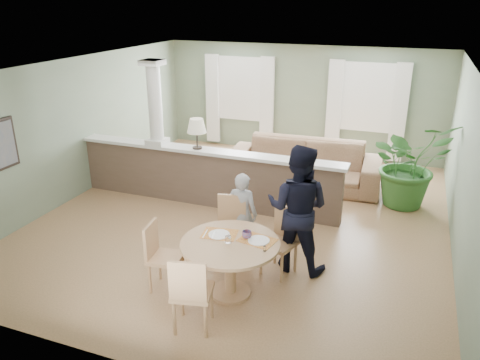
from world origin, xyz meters
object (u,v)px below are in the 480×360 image
at_px(chair_side, 160,253).
at_px(chair_far_boy, 231,225).
at_px(dining_table, 231,253).
at_px(child_person, 242,214).
at_px(chair_far_man, 282,237).
at_px(man_person, 298,209).
at_px(chair_near, 191,291).
at_px(sofa, 303,164).
at_px(houseplant, 409,164).

bearing_deg(chair_side, chair_far_boy, -37.49).
bearing_deg(dining_table, child_person, 102.75).
bearing_deg(chair_far_man, chair_far_boy, -167.04).
xyz_separation_m(child_person, man_person, (0.89, -0.12, 0.28)).
xyz_separation_m(chair_far_man, child_person, (-0.72, 0.28, 0.13)).
relative_size(dining_table, chair_far_boy, 1.30).
distance_m(chair_near, child_person, 1.96).
distance_m(dining_table, man_person, 1.20).
height_order(dining_table, chair_side, chair_side).
relative_size(chair_side, man_person, 0.51).
distance_m(sofa, child_person, 3.14).
bearing_deg(sofa, chair_near, -94.41).
bearing_deg(dining_table, man_person, 56.40).
distance_m(chair_far_man, chair_near, 1.78).
height_order(chair_far_boy, child_person, child_person).
height_order(sofa, dining_table, sofa).
distance_m(dining_table, chair_far_man, 0.93).
bearing_deg(man_person, sofa, -75.88).
distance_m(houseplant, dining_table, 4.42).
bearing_deg(chair_far_boy, man_person, -6.37).
bearing_deg(chair_side, chair_far_man, -63.10).
xyz_separation_m(dining_table, chair_side, (-0.96, -0.19, -0.10)).
xyz_separation_m(chair_near, child_person, (-0.09, 1.95, 0.10)).
height_order(chair_far_man, man_person, man_person).
xyz_separation_m(chair_far_boy, chair_far_man, (0.82, -0.07, -0.01)).
relative_size(chair_far_man, chair_side, 1.02).
distance_m(chair_far_boy, chair_far_man, 0.83).
bearing_deg(chair_far_boy, child_person, 51.89).
bearing_deg(chair_near, dining_table, -113.69).
relative_size(chair_near, chair_side, 1.06).
bearing_deg(man_person, chair_side, 38.11).
bearing_deg(dining_table, chair_far_boy, 111.92).
distance_m(houseplant, chair_side, 5.09).
height_order(chair_far_boy, man_person, man_person).
xyz_separation_m(chair_far_boy, chair_side, (-0.60, -1.06, -0.02)).
xyz_separation_m(sofa, chair_far_man, (0.51, -3.41, 0.07)).
distance_m(houseplant, child_person, 3.65).
distance_m(sofa, chair_side, 4.50).
bearing_deg(chair_far_man, chair_side, -127.38).
bearing_deg(sofa, child_person, -96.84).
bearing_deg(chair_side, child_person, -36.95).
relative_size(chair_side, child_person, 0.72).
xyz_separation_m(chair_far_boy, child_person, (0.11, 0.21, 0.11)).
height_order(dining_table, chair_far_man, chair_far_man).
bearing_deg(child_person, houseplant, -130.07).
xyz_separation_m(dining_table, chair_far_boy, (-0.35, 0.87, -0.08)).
bearing_deg(houseplant, chair_near, -114.85).
height_order(child_person, man_person, man_person).
relative_size(dining_table, chair_far_man, 1.33).
relative_size(houseplant, chair_side, 1.74).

